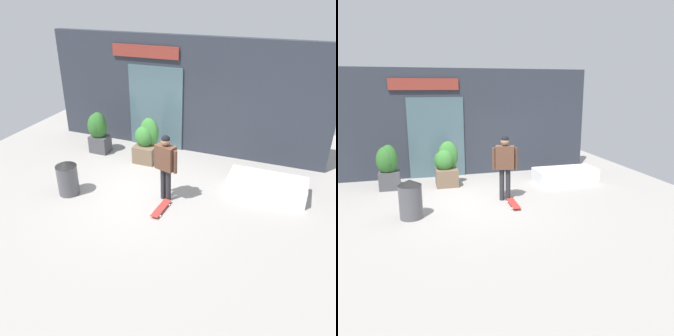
{
  "view_description": "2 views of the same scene",
  "coord_description": "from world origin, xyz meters",
  "views": [
    {
      "loc": [
        3.41,
        -6.85,
        4.73
      ],
      "look_at": [
        0.7,
        -0.02,
        0.86
      ],
      "focal_mm": 37.14,
      "sensor_mm": 36.0,
      "label": 1
    },
    {
      "loc": [
        -1.61,
        -8.35,
        2.95
      ],
      "look_at": [
        0.7,
        -0.02,
        0.86
      ],
      "focal_mm": 36.39,
      "sensor_mm": 36.0,
      "label": 2
    }
  ],
  "objects": [
    {
      "name": "snow_ledge",
      "position": [
        2.95,
        1.12,
        0.22
      ],
      "size": [
        1.93,
        0.9,
        0.44
      ],
      "primitive_type": "cube",
      "color": "white",
      "rests_on": "ground_plane"
    },
    {
      "name": "ground_plane",
      "position": [
        0.0,
        0.0,
        0.0
      ],
      "size": [
        12.0,
        12.0,
        0.0
      ],
      "primitive_type": "plane",
      "color": "#9E9993"
    },
    {
      "name": "planter_box_right",
      "position": [
        -2.34,
        1.76,
        0.75
      ],
      "size": [
        0.63,
        0.58,
        1.32
      ],
      "color": "#47474C",
      "rests_on": "ground_plane"
    },
    {
      "name": "trash_bin",
      "position": [
        -1.74,
        -0.72,
        0.46
      ],
      "size": [
        0.53,
        0.53,
        0.91
      ],
      "color": "#4C4C51",
      "rests_on": "ground_plane"
    },
    {
      "name": "skateboard",
      "position": [
        0.74,
        -0.57,
        0.06
      ],
      "size": [
        0.26,
        0.8,
        0.08
      ],
      "rotation": [
        0.0,
        0.0,
        -1.62
      ],
      "color": "red",
      "rests_on": "ground_plane"
    },
    {
      "name": "planter_box_left",
      "position": [
        -0.69,
        1.73,
        0.64
      ],
      "size": [
        0.72,
        0.69,
        1.34
      ],
      "color": "brown",
      "rests_on": "ground_plane"
    },
    {
      "name": "skateboarder",
      "position": [
        0.66,
        -0.07,
        1.06
      ],
      "size": [
        0.64,
        0.39,
        1.71
      ],
      "rotation": [
        0.0,
        0.0,
        -1.86
      ],
      "color": "#28282D",
      "rests_on": "ground_plane"
    },
    {
      "name": "building_facade",
      "position": [
        -0.04,
        2.98,
        1.74
      ],
      "size": [
        8.72,
        0.31,
        3.5
      ],
      "color": "#2D333D",
      "rests_on": "ground_plane"
    }
  ]
}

